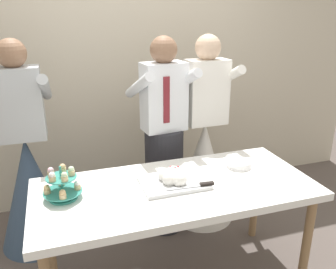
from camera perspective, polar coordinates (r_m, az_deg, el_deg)
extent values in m
cube|color=beige|center=(3.42, -6.89, 12.97)|extent=(5.20, 0.10, 2.90)
cube|color=white|center=(2.30, 1.26, -8.85)|extent=(1.80, 0.80, 0.05)
cylinder|color=olive|center=(2.64, 21.49, -16.14)|extent=(0.06, 0.06, 0.72)
cylinder|color=olive|center=(2.68, -18.72, -15.21)|extent=(0.06, 0.06, 0.72)
cylinder|color=olive|center=(3.06, 13.95, -9.90)|extent=(0.06, 0.06, 0.72)
cylinder|color=teal|center=(2.24, -16.57, -9.72)|extent=(0.17, 0.17, 0.01)
cylinder|color=teal|center=(2.19, -16.82, -7.46)|extent=(0.01, 0.01, 0.21)
cylinder|color=teal|center=(2.22, -16.66, -8.84)|extent=(0.23, 0.23, 0.01)
cylinder|color=#D1B784|center=(2.21, -14.44, -8.22)|extent=(0.04, 0.04, 0.03)
sphere|color=white|center=(2.20, -14.49, -7.67)|extent=(0.04, 0.04, 0.04)
cylinder|color=#D1B784|center=(2.29, -16.86, -7.46)|extent=(0.04, 0.04, 0.03)
sphere|color=#D6B27A|center=(2.28, -16.92, -6.93)|extent=(0.04, 0.04, 0.04)
cylinder|color=#D1B784|center=(2.21, -18.97, -8.66)|extent=(0.04, 0.04, 0.03)
sphere|color=#D6B27A|center=(2.20, -19.04, -8.12)|extent=(0.04, 0.04, 0.04)
cylinder|color=#D1B784|center=(2.13, -16.66, -9.53)|extent=(0.04, 0.04, 0.03)
sphere|color=#D6B27A|center=(2.12, -16.72, -8.97)|extent=(0.04, 0.04, 0.04)
cylinder|color=teal|center=(2.18, -16.91, -6.64)|extent=(0.18, 0.18, 0.01)
cylinder|color=#D1B784|center=(2.18, -15.34, -5.98)|extent=(0.04, 0.04, 0.03)
sphere|color=beige|center=(2.17, -15.40, -5.41)|extent=(0.04, 0.04, 0.04)
cylinder|color=#D1B784|center=(2.22, -16.65, -5.54)|extent=(0.04, 0.04, 0.03)
sphere|color=#D6B27A|center=(2.21, -16.71, -4.98)|extent=(0.04, 0.04, 0.04)
cylinder|color=#D1B784|center=(2.20, -18.40, -6.06)|extent=(0.04, 0.04, 0.03)
sphere|color=#EAB7C6|center=(2.19, -18.47, -5.49)|extent=(0.04, 0.04, 0.04)
cylinder|color=#D1B784|center=(2.13, -18.21, -6.82)|extent=(0.04, 0.04, 0.03)
sphere|color=white|center=(2.12, -18.28, -6.24)|extent=(0.04, 0.04, 0.04)
cylinder|color=#D1B784|center=(2.12, -16.39, -6.87)|extent=(0.04, 0.04, 0.03)
sphere|color=beige|center=(2.10, -16.45, -6.29)|extent=(0.04, 0.04, 0.04)
cube|color=silver|center=(2.30, 0.87, -7.73)|extent=(0.42, 0.31, 0.02)
sphere|color=white|center=(2.30, 2.05, -6.74)|extent=(0.07, 0.07, 0.07)
sphere|color=white|center=(2.34, 0.85, -6.19)|extent=(0.08, 0.08, 0.08)
sphere|color=white|center=(2.30, -0.55, -6.61)|extent=(0.08, 0.08, 0.08)
sphere|color=white|center=(2.25, 0.22, -7.16)|extent=(0.09, 0.09, 0.09)
sphere|color=white|center=(2.24, 1.86, -7.30)|extent=(0.10, 0.10, 0.10)
sphere|color=white|center=(2.28, 0.88, -6.46)|extent=(0.11, 0.11, 0.11)
sphere|color=#2D1938|center=(2.25, 0.68, -5.81)|extent=(0.02, 0.02, 0.02)
sphere|color=#B21923|center=(2.30, 1.58, -5.31)|extent=(0.02, 0.02, 0.02)
sphere|color=#2D1938|center=(2.25, 1.19, -5.86)|extent=(0.02, 0.02, 0.02)
sphere|color=#DB474C|center=(2.29, 0.59, -5.31)|extent=(0.02, 0.02, 0.02)
sphere|color=#B21923|center=(2.25, 1.21, -5.49)|extent=(0.02, 0.02, 0.02)
sphere|color=#DB474C|center=(2.26, 0.44, -5.33)|extent=(0.02, 0.02, 0.02)
cube|color=silver|center=(2.21, 2.61, -8.56)|extent=(0.23, 0.04, 0.00)
cube|color=black|center=(2.25, 6.31, -7.94)|extent=(0.09, 0.03, 0.02)
cylinder|color=white|center=(2.59, 11.37, -5.06)|extent=(0.17, 0.17, 0.01)
cylinder|color=white|center=(2.59, 11.42, -4.78)|extent=(0.17, 0.17, 0.01)
cylinder|color=white|center=(2.58, 11.35, -4.56)|extent=(0.17, 0.17, 0.01)
cylinder|color=white|center=(2.58, 11.32, -4.34)|extent=(0.17, 0.17, 0.01)
cylinder|color=#232328|center=(3.05, -0.63, -7.36)|extent=(0.32, 0.32, 0.92)
cube|color=white|center=(2.79, -0.68, 6.09)|extent=(0.36, 0.24, 0.54)
sphere|color=#8C664C|center=(2.72, -0.71, 13.56)|extent=(0.21, 0.21, 0.21)
cylinder|color=white|center=(2.69, -4.70, 7.88)|extent=(0.13, 0.49, 0.28)
cylinder|color=white|center=(2.84, 2.58, 8.57)|extent=(0.13, 0.49, 0.28)
cube|color=maroon|center=(2.69, -0.25, 5.57)|extent=(0.05, 0.02, 0.36)
cone|color=white|center=(3.21, 5.74, -5.97)|extent=(0.56, 0.56, 0.92)
cube|color=white|center=(2.97, 6.22, 6.82)|extent=(0.35, 0.21, 0.54)
sphere|color=beige|center=(2.91, 6.50, 13.84)|extent=(0.21, 0.21, 0.21)
cylinder|color=white|center=(2.86, 2.77, 8.65)|extent=(0.10, 0.49, 0.28)
cylinder|color=white|center=(3.03, 9.47, 9.04)|extent=(0.10, 0.49, 0.28)
cone|color=#334760|center=(3.06, -21.16, -8.75)|extent=(0.56, 0.56, 0.92)
cube|color=#B2B7BC|center=(2.80, -23.00, 4.55)|extent=(0.34, 0.21, 0.54)
sphere|color=#8C664C|center=(2.73, -24.04, 11.92)|extent=(0.21, 0.21, 0.21)
cylinder|color=#B2B7BC|center=(2.76, -19.31, 7.13)|extent=(0.09, 0.49, 0.28)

